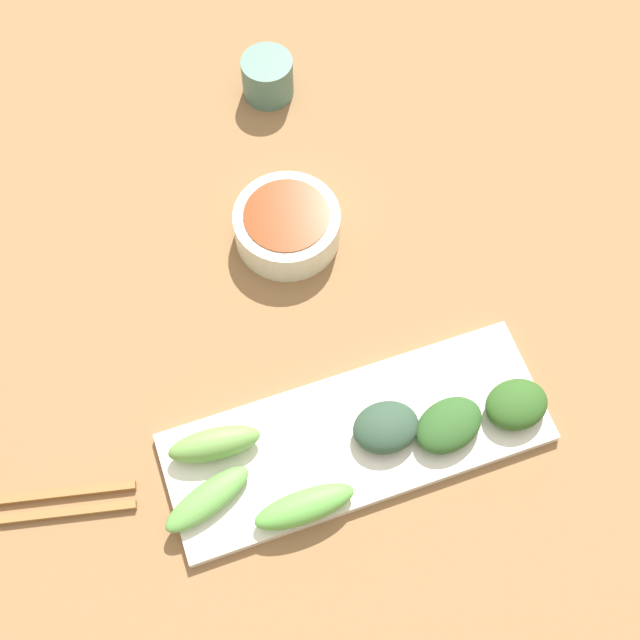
{
  "coord_description": "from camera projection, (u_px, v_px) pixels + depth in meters",
  "views": [
    {
      "loc": [
        0.35,
        -0.12,
        0.87
      ],
      "look_at": [
        -0.02,
        0.01,
        0.05
      ],
      "focal_mm": 49.61,
      "sensor_mm": 36.0,
      "label": 1
    }
  ],
  "objects": [
    {
      "name": "chopsticks",
      "position": [
        16.0,
        509.0,
        0.85
      ],
      "size": [
        0.08,
        0.23,
        0.01
      ],
      "rotation": [
        0.0,
        0.0,
        -0.22
      ],
      "color": "olive",
      "rests_on": "tabletop"
    },
    {
      "name": "broccoli_leafy_4",
      "position": [
        516.0,
        405.0,
        0.87
      ],
      "size": [
        0.06,
        0.07,
        0.03
      ],
      "primitive_type": "ellipsoid",
      "rotation": [
        0.0,
        0.0,
        0.05
      ],
      "color": "#2C561F",
      "rests_on": "serving_plate"
    },
    {
      "name": "broccoli_stalk_3",
      "position": [
        304.0,
        506.0,
        0.83
      ],
      "size": [
        0.03,
        0.1,
        0.02
      ],
      "primitive_type": "ellipsoid",
      "rotation": [
        0.0,
        0.0,
        0.01
      ],
      "color": "#5DA945",
      "rests_on": "serving_plate"
    },
    {
      "name": "broccoli_leafy_1",
      "position": [
        449.0,
        425.0,
        0.86
      ],
      "size": [
        0.07,
        0.08,
        0.03
      ],
      "primitive_type": "ellipsoid",
      "rotation": [
        0.0,
        0.0,
        0.27
      ],
      "color": "#2B5523",
      "rests_on": "serving_plate"
    },
    {
      "name": "tea_cup",
      "position": [
        268.0,
        77.0,
        1.05
      ],
      "size": [
        0.06,
        0.06,
        0.05
      ],
      "primitive_type": "cylinder",
      "color": "#4B7464",
      "rests_on": "tabletop"
    },
    {
      "name": "broccoli_leafy_5",
      "position": [
        386.0,
        427.0,
        0.86
      ],
      "size": [
        0.06,
        0.07,
        0.03
      ],
      "primitive_type": "ellipsoid",
      "rotation": [
        0.0,
        0.0,
        -0.03
      ],
      "color": "#2D4835",
      "rests_on": "serving_plate"
    },
    {
      "name": "tabletop",
      "position": [
        314.0,
        358.0,
        0.93
      ],
      "size": [
        2.1,
        2.1,
        0.02
      ],
      "primitive_type": "cube",
      "color": "olive",
      "rests_on": "ground"
    },
    {
      "name": "broccoli_stalk_2",
      "position": [
        214.0,
        444.0,
        0.85
      ],
      "size": [
        0.04,
        0.09,
        0.03
      ],
      "primitive_type": "ellipsoid",
      "rotation": [
        0.0,
        0.0,
        -0.1
      ],
      "color": "#6CA24A",
      "rests_on": "serving_plate"
    },
    {
      "name": "broccoli_stalk_0",
      "position": [
        208.0,
        499.0,
        0.83
      ],
      "size": [
        0.06,
        0.1,
        0.02
      ],
      "primitive_type": "ellipsoid",
      "rotation": [
        0.0,
        0.0,
        0.34
      ],
      "color": "#5F9E47",
      "rests_on": "serving_plate"
    },
    {
      "name": "sauce_bowl",
      "position": [
        287.0,
        225.0,
        0.97
      ],
      "size": [
        0.12,
        0.12,
        0.04
      ],
      "color": "silver",
      "rests_on": "tabletop"
    },
    {
      "name": "serving_plate",
      "position": [
        356.0,
        438.0,
        0.88
      ],
      "size": [
        0.13,
        0.38,
        0.01
      ],
      "primitive_type": "cube",
      "color": "silver",
      "rests_on": "tabletop"
    }
  ]
}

